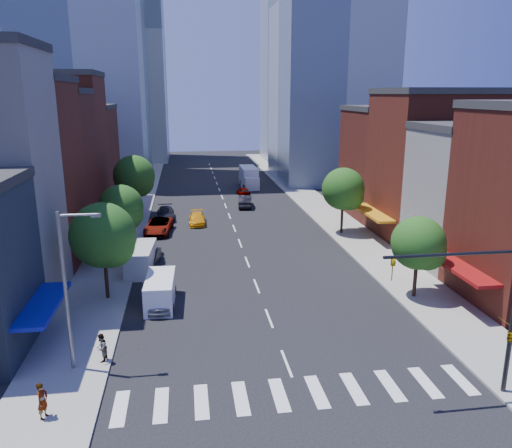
{
  "coord_description": "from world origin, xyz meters",
  "views": [
    {
      "loc": [
        -5.41,
        -25.21,
        15.06
      ],
      "look_at": [
        0.05,
        12.73,
        5.0
      ],
      "focal_mm": 35.0,
      "sensor_mm": 36.0,
      "label": 1
    }
  ],
  "objects_px": {
    "parked_car_front": "(160,299)",
    "parked_car_rear": "(166,213)",
    "cargo_van_near": "(160,292)",
    "taxi": "(197,219)",
    "parked_car_second": "(150,257)",
    "pedestrian_near": "(42,401)",
    "traffic_car_far": "(243,191)",
    "traffic_car_oncoming": "(245,201)",
    "cargo_van_far": "(141,259)",
    "box_truck": "(249,178)",
    "parked_car_third": "(159,226)",
    "pedestrian_far": "(101,348)"
  },
  "relations": [
    {
      "from": "taxi",
      "to": "traffic_car_far",
      "type": "relative_size",
      "value": 1.21
    },
    {
      "from": "parked_car_third",
      "to": "parked_car_rear",
      "type": "relative_size",
      "value": 1.14
    },
    {
      "from": "traffic_car_far",
      "to": "pedestrian_near",
      "type": "relative_size",
      "value": 2.1
    },
    {
      "from": "cargo_van_near",
      "to": "box_truck",
      "type": "relative_size",
      "value": 0.62
    },
    {
      "from": "traffic_car_far",
      "to": "pedestrian_near",
      "type": "distance_m",
      "value": 54.45
    },
    {
      "from": "pedestrian_near",
      "to": "pedestrian_far",
      "type": "distance_m",
      "value": 5.32
    },
    {
      "from": "parked_car_front",
      "to": "traffic_car_oncoming",
      "type": "xyz_separation_m",
      "value": [
        10.1,
        32.14,
        0.1
      ]
    },
    {
      "from": "parked_car_rear",
      "to": "pedestrian_far",
      "type": "distance_m",
      "value": 33.98
    },
    {
      "from": "parked_car_front",
      "to": "parked_car_rear",
      "type": "bearing_deg",
      "value": 91.0
    },
    {
      "from": "parked_car_rear",
      "to": "pedestrian_near",
      "type": "xyz_separation_m",
      "value": [
        -4.52,
        -38.83,
        0.31
      ]
    },
    {
      "from": "cargo_van_near",
      "to": "cargo_van_far",
      "type": "xyz_separation_m",
      "value": [
        -1.96,
        7.41,
        0.08
      ]
    },
    {
      "from": "parked_car_second",
      "to": "cargo_van_far",
      "type": "relative_size",
      "value": 0.75
    },
    {
      "from": "parked_car_front",
      "to": "cargo_van_near",
      "type": "distance_m",
      "value": 0.64
    },
    {
      "from": "parked_car_second",
      "to": "pedestrian_near",
      "type": "distance_m",
      "value": 22.36
    },
    {
      "from": "parked_car_rear",
      "to": "traffic_car_oncoming",
      "type": "distance_m",
      "value": 11.89
    },
    {
      "from": "cargo_van_near",
      "to": "traffic_car_oncoming",
      "type": "bearing_deg",
      "value": 74.39
    },
    {
      "from": "traffic_car_far",
      "to": "pedestrian_far",
      "type": "relative_size",
      "value": 2.29
    },
    {
      "from": "parked_car_rear",
      "to": "parked_car_front",
      "type": "bearing_deg",
      "value": -91.71
    },
    {
      "from": "parked_car_second",
      "to": "parked_car_third",
      "type": "relative_size",
      "value": 0.7
    },
    {
      "from": "cargo_van_near",
      "to": "traffic_car_oncoming",
      "type": "xyz_separation_m",
      "value": [
        10.1,
        31.6,
        -0.24
      ]
    },
    {
      "from": "traffic_car_oncoming",
      "to": "pedestrian_near",
      "type": "xyz_separation_m",
      "value": [
        -15.04,
        -44.37,
        0.24
      ]
    },
    {
      "from": "parked_car_third",
      "to": "pedestrian_far",
      "type": "xyz_separation_m",
      "value": [
        -2.01,
        -27.66,
        0.17
      ]
    },
    {
      "from": "parked_car_second",
      "to": "taxi",
      "type": "relative_size",
      "value": 0.89
    },
    {
      "from": "taxi",
      "to": "pedestrian_far",
      "type": "xyz_separation_m",
      "value": [
        -6.33,
        -31.03,
        0.32
      ]
    },
    {
      "from": "traffic_car_oncoming",
      "to": "parked_car_third",
      "type": "bearing_deg",
      "value": 53.63
    },
    {
      "from": "parked_car_second",
      "to": "traffic_car_oncoming",
      "type": "distance_m",
      "value": 25.06
    },
    {
      "from": "parked_car_third",
      "to": "traffic_car_far",
      "type": "bearing_deg",
      "value": 64.87
    },
    {
      "from": "parked_car_front",
      "to": "parked_car_rear",
      "type": "distance_m",
      "value": 26.61
    },
    {
      "from": "cargo_van_far",
      "to": "traffic_car_far",
      "type": "distance_m",
      "value": 34.4
    },
    {
      "from": "parked_car_second",
      "to": "parked_car_third",
      "type": "distance_m",
      "value": 10.56
    },
    {
      "from": "traffic_car_far",
      "to": "box_truck",
      "type": "bearing_deg",
      "value": -110.95
    },
    {
      "from": "traffic_car_far",
      "to": "parked_car_front",
      "type": "bearing_deg",
      "value": 68.27
    },
    {
      "from": "taxi",
      "to": "pedestrian_near",
      "type": "bearing_deg",
      "value": -101.91
    },
    {
      "from": "traffic_car_oncoming",
      "to": "traffic_car_far",
      "type": "bearing_deg",
      "value": -88.14
    },
    {
      "from": "parked_car_third",
      "to": "parked_car_second",
      "type": "bearing_deg",
      "value": -85.74
    },
    {
      "from": "parked_car_rear",
      "to": "taxi",
      "type": "relative_size",
      "value": 1.12
    },
    {
      "from": "parked_car_third",
      "to": "cargo_van_far",
      "type": "height_order",
      "value": "cargo_van_far"
    },
    {
      "from": "parked_car_second",
      "to": "traffic_car_oncoming",
      "type": "bearing_deg",
      "value": 69.48
    },
    {
      "from": "cargo_van_near",
      "to": "taxi",
      "type": "distance_m",
      "value": 23.46
    },
    {
      "from": "traffic_car_oncoming",
      "to": "pedestrian_near",
      "type": "height_order",
      "value": "pedestrian_near"
    },
    {
      "from": "traffic_car_oncoming",
      "to": "box_truck",
      "type": "height_order",
      "value": "box_truck"
    },
    {
      "from": "parked_car_second",
      "to": "traffic_car_far",
      "type": "bearing_deg",
      "value": 74.64
    },
    {
      "from": "cargo_van_far",
      "to": "pedestrian_far",
      "type": "xyz_separation_m",
      "value": [
        -1.03,
        -15.23,
        -0.15
      ]
    },
    {
      "from": "parked_car_third",
      "to": "traffic_car_far",
      "type": "height_order",
      "value": "parked_car_third"
    },
    {
      "from": "parked_car_front",
      "to": "pedestrian_far",
      "type": "relative_size",
      "value": 2.53
    },
    {
      "from": "parked_car_third",
      "to": "box_truck",
      "type": "distance_m",
      "value": 29.73
    },
    {
      "from": "cargo_van_near",
      "to": "taxi",
      "type": "height_order",
      "value": "cargo_van_near"
    },
    {
      "from": "parked_car_front",
      "to": "taxi",
      "type": "xyz_separation_m",
      "value": [
        3.33,
        23.76,
        -0.05
      ]
    },
    {
      "from": "cargo_van_far",
      "to": "pedestrian_far",
      "type": "bearing_deg",
      "value": -89.88
    },
    {
      "from": "parked_car_front",
      "to": "traffic_car_oncoming",
      "type": "relative_size",
      "value": 0.85
    }
  ]
}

